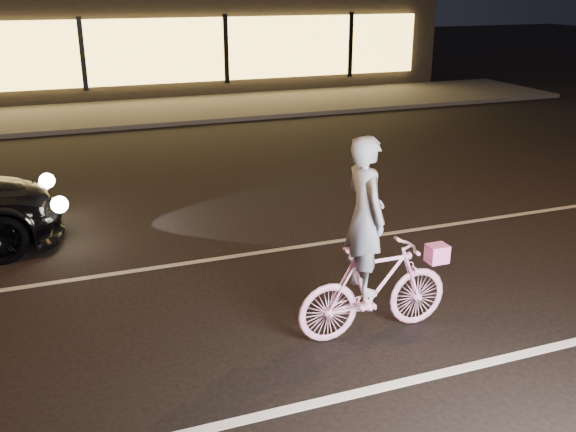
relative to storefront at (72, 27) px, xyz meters
name	(u,v)px	position (x,y,z in m)	size (l,w,h in m)	color
ground	(195,339)	(0.00, -18.97, -2.15)	(90.00, 90.00, 0.00)	black
lane_stripe_near	(234,422)	(0.00, -20.47, -2.14)	(60.00, 0.12, 0.01)	silver
lane_stripe_far	(162,267)	(0.00, -16.97, -2.14)	(60.00, 0.10, 0.01)	gray
sidewalk	(93,116)	(0.00, -5.97, -2.09)	(30.00, 4.00, 0.12)	#383533
storefront	(72,27)	(0.00, 0.00, 0.00)	(25.40, 8.42, 4.20)	black
cyclist	(372,267)	(1.82, -19.51, -1.36)	(1.76, 0.61, 2.22)	#EC47A8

